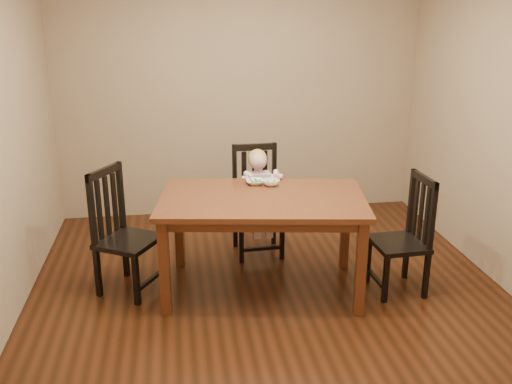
{
  "coord_description": "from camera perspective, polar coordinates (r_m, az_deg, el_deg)",
  "views": [
    {
      "loc": [
        -0.73,
        -4.25,
        2.35
      ],
      "look_at": [
        -0.07,
        0.25,
        0.81
      ],
      "focal_mm": 40.0,
      "sensor_mm": 36.0,
      "label": 1
    }
  ],
  "objects": [
    {
      "name": "chair_left",
      "position": [
        4.87,
        -13.19,
        -4.07
      ],
      "size": [
        0.61,
        0.62,
        1.06
      ],
      "rotation": [
        0.0,
        0.0,
        -2.1
      ],
      "color": "black",
      "rests_on": "room"
    },
    {
      "name": "toddler",
      "position": [
        5.38,
        0.21,
        0.11
      ],
      "size": [
        0.32,
        0.4,
        0.53
      ],
      "primitive_type": null,
      "rotation": [
        0.0,
        0.0,
        3.19
      ],
      "color": "silver",
      "rests_on": "chair_child"
    },
    {
      "name": "dining_table",
      "position": [
        4.66,
        0.65,
        -1.6
      ],
      "size": [
        1.79,
        1.24,
        0.83
      ],
      "rotation": [
        0.0,
        0.0,
        -0.15
      ],
      "color": "#472510",
      "rests_on": "room"
    },
    {
      "name": "bowl_veg",
      "position": [
        4.91,
        1.51,
        0.96
      ],
      "size": [
        0.19,
        0.19,
        0.05
      ],
      "primitive_type": "imported",
      "rotation": [
        0.0,
        0.0,
        -0.3
      ],
      "color": "white",
      "rests_on": "dining_table"
    },
    {
      "name": "chair_right",
      "position": [
        4.9,
        14.65,
        -4.35
      ],
      "size": [
        0.44,
        0.45,
        1.0
      ],
      "rotation": [
        0.0,
        0.0,
        1.62
      ],
      "color": "black",
      "rests_on": "room"
    },
    {
      "name": "chair_child",
      "position": [
        5.47,
        0.1,
        -1.04
      ],
      "size": [
        0.47,
        0.45,
        1.05
      ],
      "rotation": [
        0.0,
        0.0,
        3.19
      ],
      "color": "black",
      "rests_on": "room"
    },
    {
      "name": "room",
      "position": [
        4.43,
        1.37,
        5.65
      ],
      "size": [
        4.01,
        4.01,
        2.71
      ],
      "color": "#3E1C0D",
      "rests_on": "ground"
    },
    {
      "name": "bowl_peas",
      "position": [
        4.93,
        -0.08,
        1.0
      ],
      "size": [
        0.16,
        0.16,
        0.04
      ],
      "primitive_type": "imported",
      "rotation": [
        0.0,
        0.0,
        -0.04
      ],
      "color": "white",
      "rests_on": "dining_table"
    },
    {
      "name": "fork",
      "position": [
        4.91,
        -0.55,
        1.21
      ],
      "size": [
        0.04,
        0.13,
        0.05
      ],
      "rotation": [
        0.0,
        0.0,
        0.25
      ],
      "color": "silver",
      "rests_on": "bowl_peas"
    }
  ]
}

